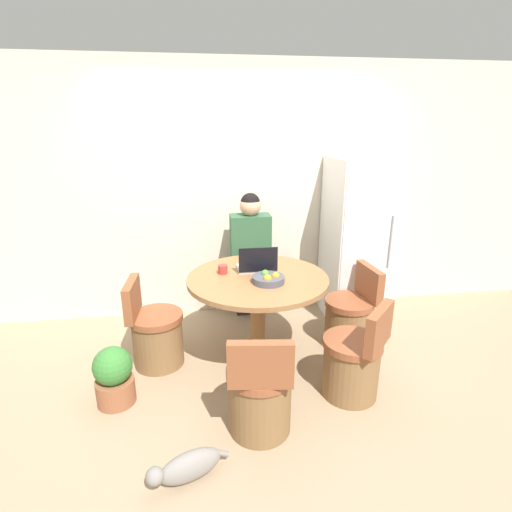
{
  "coord_description": "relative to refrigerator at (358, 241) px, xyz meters",
  "views": [
    {
      "loc": [
        -0.38,
        -2.75,
        2.01
      ],
      "look_at": [
        0.09,
        0.41,
        0.93
      ],
      "focal_mm": 28.0,
      "sensor_mm": 36.0,
      "label": 1
    }
  ],
  "objects": [
    {
      "name": "refrigerator",
      "position": [
        0.0,
        0.0,
        0.0
      ],
      "size": [
        0.61,
        0.69,
        1.68
      ],
      "color": "white",
      "rests_on": "ground_plane"
    },
    {
      "name": "potted_plant",
      "position": [
        -2.29,
        -1.1,
        -0.61
      ],
      "size": [
        0.29,
        0.29,
        0.46
      ],
      "color": "#935638",
      "rests_on": "ground_plane"
    },
    {
      "name": "cat",
      "position": [
        -1.75,
        -1.89,
        -0.74
      ],
      "size": [
        0.49,
        0.26,
        0.19
      ],
      "rotation": [
        0.0,
        0.0,
        3.5
      ],
      "color": "gray",
      "rests_on": "ground_plane"
    },
    {
      "name": "dining_table",
      "position": [
        -1.14,
        -0.67,
        -0.24
      ],
      "size": [
        1.18,
        1.18,
        0.78
      ],
      "color": "olive",
      "rests_on": "ground_plane"
    },
    {
      "name": "ground_plane",
      "position": [
        -1.24,
        -0.99,
        -0.84
      ],
      "size": [
        12.0,
        12.0,
        0.0
      ],
      "primitive_type": "plane",
      "color": "#9E8466"
    },
    {
      "name": "fruit_bowl",
      "position": [
        -1.08,
        -0.81,
        -0.03
      ],
      "size": [
        0.26,
        0.26,
        0.09
      ],
      "color": "#4C4C56",
      "rests_on": "dining_table"
    },
    {
      "name": "person_seated",
      "position": [
        -1.1,
        0.14,
        -0.1
      ],
      "size": [
        0.4,
        0.37,
        1.35
      ],
      "rotation": [
        0.0,
        0.0,
        3.14
      ],
      "color": "#2D2D38",
      "rests_on": "ground_plane"
    },
    {
      "name": "laptop",
      "position": [
        -1.13,
        -0.53,
        -0.02
      ],
      "size": [
        0.33,
        0.23,
        0.23
      ],
      "rotation": [
        0.0,
        0.0,
        3.14
      ],
      "color": "#B7B7BC",
      "rests_on": "dining_table"
    },
    {
      "name": "chair_right_side",
      "position": [
        -0.27,
        -0.6,
        -0.57
      ],
      "size": [
        0.46,
        0.45,
        0.78
      ],
      "rotation": [
        0.0,
        0.0,
        -1.48
      ],
      "color": "brown",
      "rests_on": "ground_plane"
    },
    {
      "name": "coffee_cup",
      "position": [
        -1.43,
        -0.56,
        -0.03
      ],
      "size": [
        0.08,
        0.08,
        0.08
      ],
      "color": "#B2332D",
      "rests_on": "dining_table"
    },
    {
      "name": "wall_back",
      "position": [
        -1.24,
        0.39,
        0.46
      ],
      "size": [
        7.0,
        0.06,
        2.6
      ],
      "color": "beige",
      "rests_on": "ground_plane"
    },
    {
      "name": "chair_near_camera",
      "position": [
        -1.27,
        -1.55,
        -0.57
      ],
      "size": [
        0.45,
        0.46,
        0.78
      ],
      "rotation": [
        0.0,
        0.0,
        3.0
      ],
      "color": "brown",
      "rests_on": "ground_plane"
    },
    {
      "name": "chair_near_right_corner",
      "position": [
        -0.51,
        -1.28,
        -0.57
      ],
      "size": [
        0.52,
        0.52,
        0.78
      ],
      "rotation": [
        0.0,
        0.0,
        -2.33
      ],
      "color": "brown",
      "rests_on": "ground_plane"
    },
    {
      "name": "chair_left_side",
      "position": [
        -2.02,
        -0.63,
        -0.57
      ],
      "size": [
        0.45,
        0.45,
        0.78
      ],
      "rotation": [
        0.0,
        0.0,
        1.52
      ],
      "color": "brown",
      "rests_on": "ground_plane"
    }
  ]
}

